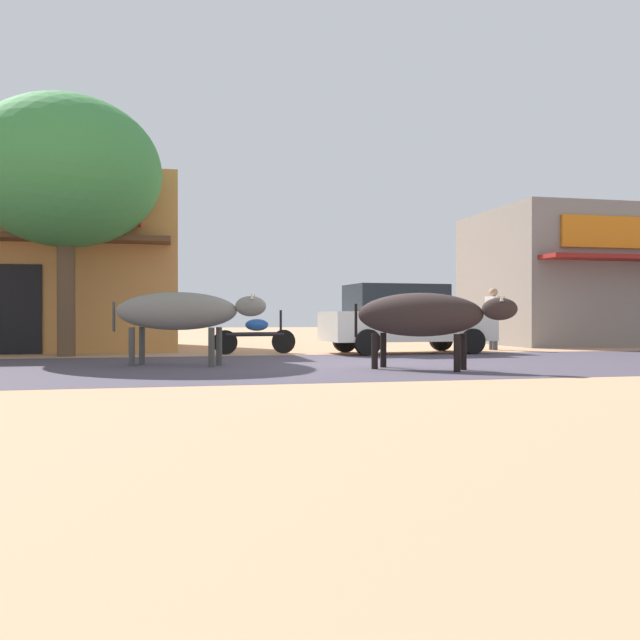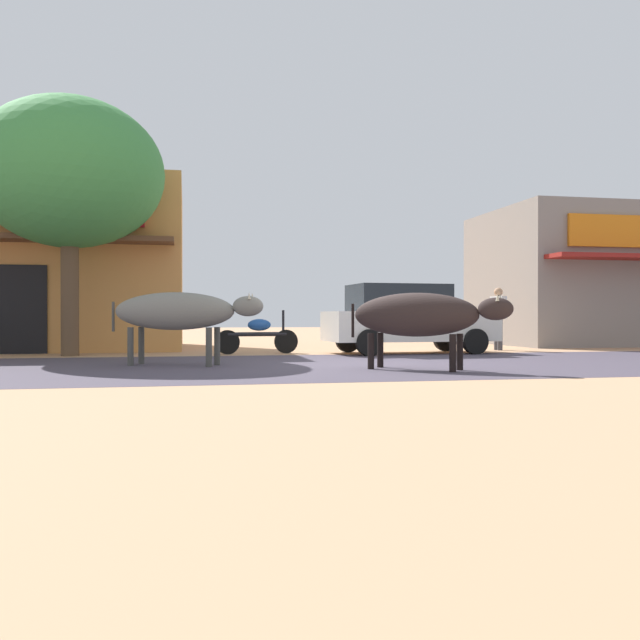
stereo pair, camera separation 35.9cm
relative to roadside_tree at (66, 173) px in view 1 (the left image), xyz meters
name	(u,v)px [view 1 (the left image)]	position (x,y,z in m)	size (l,w,h in m)	color
ground	(376,364)	(5.95, -3.89, -4.07)	(80.00, 80.00, 0.00)	tan
asphalt_road	(376,364)	(5.95, -3.89, -4.07)	(72.00, 6.42, 0.00)	#463E4B
storefront_left_cafe	(9,265)	(-1.92, 3.58, -1.82)	(8.73, 5.94, 4.48)	#D08D48
storefront_right_club	(613,279)	(16.40, 3.58, -1.97)	(8.78, 5.94, 4.19)	gray
roadside_tree	(66,173)	(0.00, 0.00, 0.00)	(4.16, 4.16, 5.75)	brown
parked_hatchback_car	(403,318)	(7.72, -0.46, -3.23)	(4.10, 1.99, 1.64)	silver
parked_motorcycle	(256,334)	(4.23, 0.01, -3.61)	(1.97, 0.32, 1.03)	black
cow_near_brown	(180,312)	(2.40, -3.46, -3.10)	(2.77, 1.46, 1.32)	slate
cow_far_dark	(423,315)	(6.34, -5.24, -3.16)	(2.40, 2.00, 1.28)	#2B211F
pedestrian_by_shop	(493,314)	(10.56, 0.50, -3.11)	(0.31, 0.61, 1.63)	#3F3F47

